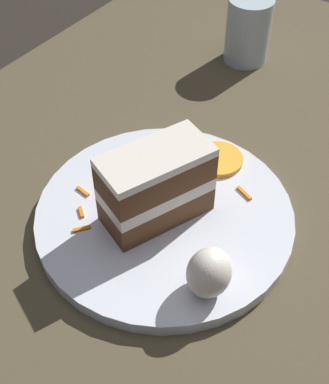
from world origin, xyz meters
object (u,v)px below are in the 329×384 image
object	(u,v)px
plate	(164,216)
drinking_glass	(248,34)
cream_dollop	(209,273)
orange_garnish	(219,159)
cake_slice	(156,185)

from	to	relation	value
plate	drinking_glass	world-z (taller)	drinking_glass
cream_dollop	drinking_glass	size ratio (longest dim) A/B	0.54
cream_dollop	drinking_glass	bearing A→B (deg)	-155.69
orange_garnish	drinking_glass	world-z (taller)	drinking_glass
plate	orange_garnish	distance (m)	0.11
cake_slice	drinking_glass	size ratio (longest dim) A/B	1.31
cake_slice	orange_garnish	distance (m)	0.12
orange_garnish	cream_dollop	bearing A→B (deg)	27.83
plate	cream_dollop	size ratio (longest dim) A/B	5.40
plate	cake_slice	size ratio (longest dim) A/B	2.24
drinking_glass	cream_dollop	bearing A→B (deg)	24.31
cake_slice	drinking_glass	world-z (taller)	cake_slice
plate	cream_dollop	bearing A→B (deg)	57.77
orange_garnish	plate	bearing A→B (deg)	-3.70
plate	cream_dollop	distance (m)	0.12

